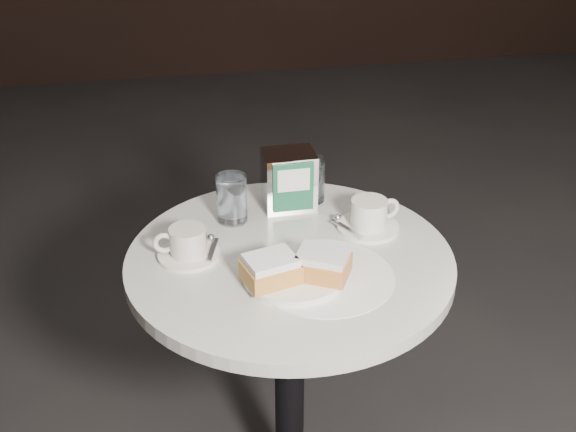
# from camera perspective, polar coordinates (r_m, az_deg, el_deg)

# --- Properties ---
(cafe_table) EXTENTS (0.70, 0.70, 0.74)m
(cafe_table) POSITION_cam_1_polar(r_m,az_deg,el_deg) (1.65, 0.13, -8.91)
(cafe_table) COLOR black
(cafe_table) RESTS_ON ground
(sugar_spill) EXTENTS (0.37, 0.37, 0.00)m
(sugar_spill) POSITION_cam_1_polar(r_m,az_deg,el_deg) (1.47, 2.89, -4.76)
(sugar_spill) COLOR white
(sugar_spill) RESTS_ON cafe_table
(beignet_plate) EXTENTS (0.23, 0.22, 0.07)m
(beignet_plate) POSITION_cam_1_polar(r_m,az_deg,el_deg) (1.44, 0.60, -4.29)
(beignet_plate) COLOR white
(beignet_plate) RESTS_ON cafe_table
(coffee_cup_left) EXTENTS (0.14, 0.13, 0.07)m
(coffee_cup_left) POSITION_cam_1_polar(r_m,az_deg,el_deg) (1.53, -7.95, -2.26)
(coffee_cup_left) COLOR silver
(coffee_cup_left) RESTS_ON cafe_table
(coffee_cup_right) EXTENTS (0.17, 0.17, 0.07)m
(coffee_cup_right) POSITION_cam_1_polar(r_m,az_deg,el_deg) (1.63, 6.43, -0.05)
(coffee_cup_right) COLOR white
(coffee_cup_right) RESTS_ON cafe_table
(water_glass_left) EXTENTS (0.07, 0.07, 0.11)m
(water_glass_left) POSITION_cam_1_polar(r_m,az_deg,el_deg) (1.65, -4.46, 1.32)
(water_glass_left) COLOR white
(water_glass_left) RESTS_ON cafe_table
(water_glass_right) EXTENTS (0.08, 0.08, 0.11)m
(water_glass_right) POSITION_cam_1_polar(r_m,az_deg,el_deg) (1.73, 1.82, 2.83)
(water_glass_right) COLOR white
(water_glass_right) RESTS_ON cafe_table
(napkin_dispenser) EXTENTS (0.12, 0.10, 0.14)m
(napkin_dispenser) POSITION_cam_1_polar(r_m,az_deg,el_deg) (1.70, 0.08, 2.87)
(napkin_dispenser) COLOR silver
(napkin_dispenser) RESTS_ON cafe_table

